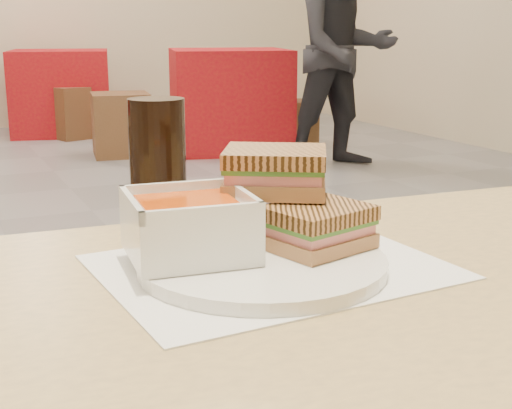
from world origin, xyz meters
name	(u,v)px	position (x,y,z in m)	size (l,w,h in m)	color
main_table	(362,400)	(0.07, -2.13, 0.64)	(1.24, 0.78, 0.75)	tan
tray_liner	(271,267)	(0.02, -2.01, 0.75)	(0.38, 0.30, 0.00)	white
plate	(262,263)	(0.01, -2.02, 0.76)	(0.27, 0.27, 0.01)	white
soup_bowl	(189,228)	(-0.06, -1.98, 0.80)	(0.14, 0.14, 0.07)	white
panini_lower	(318,227)	(0.08, -2.02, 0.79)	(0.13, 0.11, 0.05)	#AB784B
panini_upper	(275,171)	(0.06, -1.95, 0.84)	(0.15, 0.14, 0.05)	#AB784B
cola_glass	(158,159)	(-0.02, -1.76, 0.83)	(0.08, 0.08, 0.16)	black
bg_table_1	(229,100)	(2.02, 2.86, 0.41)	(1.14, 1.14, 0.82)	maroon
bg_table_2	(61,92)	(0.92, 4.38, 0.39)	(1.07, 1.07, 0.78)	maroon
bg_chair_1l	(121,124)	(1.12, 2.93, 0.25)	(0.50, 0.50, 0.49)	brown
bg_chair_1r	(289,127)	(2.40, 2.52, 0.21)	(0.39, 0.39, 0.41)	brown
bg_chair_2r	(74,112)	(0.97, 4.06, 0.23)	(0.53, 0.53, 0.47)	brown
patron_b	(345,50)	(2.48, 1.82, 0.84)	(0.86, 0.69, 1.68)	black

